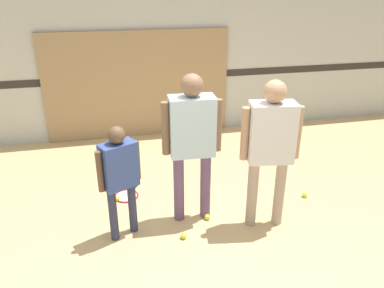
{
  "coord_description": "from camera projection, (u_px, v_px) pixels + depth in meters",
  "views": [
    {
      "loc": [
        -0.67,
        -3.4,
        2.54
      ],
      "look_at": [
        0.15,
        0.16,
        0.93
      ],
      "focal_mm": 35.0,
      "sensor_mm": 36.0,
      "label": 1
    }
  ],
  "objects": [
    {
      "name": "wall_back",
      "position": [
        146.0,
        42.0,
        6.12
      ],
      "size": [
        16.0,
        0.07,
        3.2
      ],
      "color": "beige",
      "rests_on": "ground_plane"
    },
    {
      "name": "person_student_left",
      "position": [
        119.0,
        171.0,
        3.76
      ],
      "size": [
        0.44,
        0.32,
        1.25
      ],
      "rotation": [
        0.0,
        0.0,
        0.44
      ],
      "color": "#2D334C",
      "rests_on": "ground_plane"
    },
    {
      "name": "wall_panel",
      "position": [
        138.0,
        85.0,
        6.31
      ],
      "size": [
        3.09,
        0.05,
        1.8
      ],
      "color": "#9E7F56",
      "rests_on": "ground_plane"
    },
    {
      "name": "tennis_ball_by_spare_racket",
      "position": [
        117.0,
        198.0,
        4.67
      ],
      "size": [
        0.07,
        0.07,
        0.07
      ],
      "primitive_type": "sphere",
      "color": "#CCE038",
      "rests_on": "ground_plane"
    },
    {
      "name": "person_instructor",
      "position": [
        192.0,
        134.0,
        3.94
      ],
      "size": [
        0.64,
        0.29,
        1.69
      ],
      "rotation": [
        0.0,
        0.0,
        -0.05
      ],
      "color": "#6B4C70",
      "rests_on": "ground_plane"
    },
    {
      "name": "racket_spare_on_floor",
      "position": [
        127.0,
        195.0,
        4.78
      ],
      "size": [
        0.43,
        0.52,
        0.03
      ],
      "rotation": [
        0.0,
        0.0,
        1.0
      ],
      "color": "red",
      "rests_on": "ground_plane"
    },
    {
      "name": "tennis_ball_near_instructor",
      "position": [
        184.0,
        236.0,
        3.99
      ],
      "size": [
        0.07,
        0.07,
        0.07
      ],
      "primitive_type": "sphere",
      "color": "#CCE038",
      "rests_on": "ground_plane"
    },
    {
      "name": "tennis_ball_stray_right",
      "position": [
        305.0,
        195.0,
        4.75
      ],
      "size": [
        0.07,
        0.07,
        0.07
      ],
      "primitive_type": "sphere",
      "color": "#CCE038",
      "rests_on": "ground_plane"
    },
    {
      "name": "person_student_right",
      "position": [
        271.0,
        140.0,
        3.84
      ],
      "size": [
        0.62,
        0.33,
        1.66
      ],
      "rotation": [
        0.0,
        0.0,
        2.98
      ],
      "color": "tan",
      "rests_on": "ground_plane"
    },
    {
      "name": "ground_plane",
      "position": [
        182.0,
        227.0,
        4.19
      ],
      "size": [
        16.0,
        16.0,
        0.0
      ],
      "primitive_type": "plane",
      "color": "tan"
    },
    {
      "name": "tennis_ball_stray_left",
      "position": [
        207.0,
        217.0,
        4.3
      ],
      "size": [
        0.07,
        0.07,
        0.07
      ],
      "primitive_type": "sphere",
      "color": "#CCE038",
      "rests_on": "ground_plane"
    }
  ]
}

